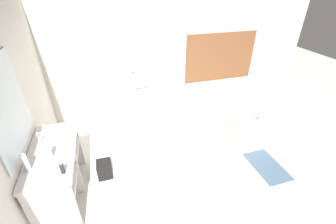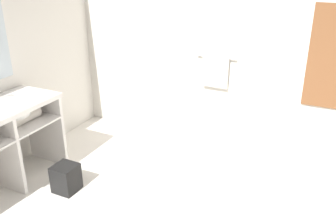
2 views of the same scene
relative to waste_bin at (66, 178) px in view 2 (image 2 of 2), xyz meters
name	(u,v)px [view 2 (image 2 of 2)]	position (x,y,z in m)	size (l,w,h in m)	color
wall_back_with_blinds	(249,42)	(1.36, 1.72, 1.20)	(7.40, 0.13, 2.70)	silver
vanity_counter	(0,131)	(-0.59, -0.21, 0.50)	(0.59, 1.31, 0.89)	white
waste_bin	(66,178)	(0.00, 0.00, 0.00)	(0.23, 0.23, 0.29)	black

